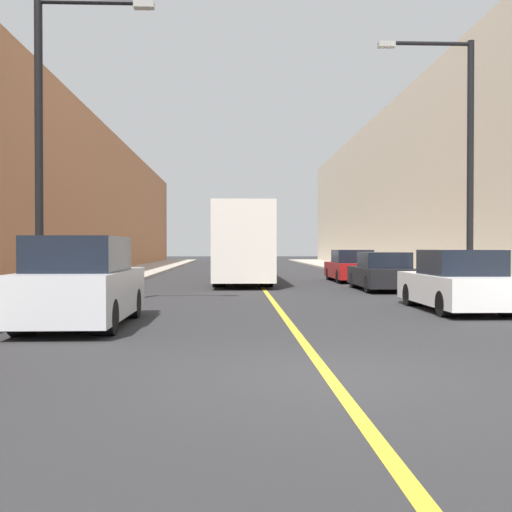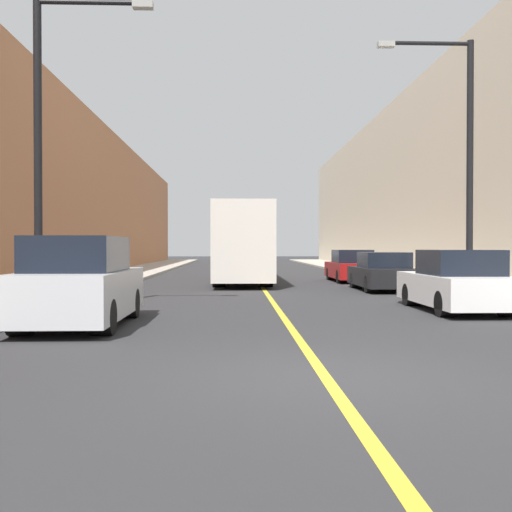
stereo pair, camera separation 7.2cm
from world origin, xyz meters
The scene contains 13 objects.
ground_plane centered at (0.00, 0.00, 0.00)m, with size 200.00×200.00×0.00m, color #2D2D30.
sidewalk_left centered at (-7.46, 30.00, 0.07)m, with size 3.63×72.00×0.14m, color #B2AA9E.
sidewalk_right centered at (7.46, 30.00, 0.07)m, with size 3.63×72.00×0.14m, color #B2AA9E.
building_row_left centered at (-11.28, 30.00, 4.71)m, with size 4.00×72.00×9.42m, color #B2724C.
building_row_right centered at (11.28, 30.00, 5.65)m, with size 4.00×72.00×11.30m, color beige.
road_center_line centered at (0.00, 30.00, 0.00)m, with size 0.16×72.00×0.01m, color gold.
bus centered at (-0.80, 20.53, 1.84)m, with size 2.47×11.26×3.46m.
parked_suv_left centered at (-4.34, 5.01, 0.86)m, with size 1.90×4.46×1.86m.
car_right_near centered at (4.57, 7.64, 0.70)m, with size 1.89×4.40×1.57m.
car_right_mid centered at (4.46, 14.92, 0.66)m, with size 1.88×4.26×1.45m.
car_right_far centered at (4.42, 20.77, 0.68)m, with size 1.86×4.60×1.51m.
street_lamp_left centered at (-5.68, 7.35, 4.50)m, with size 2.91×0.24×7.59m.
street_lamp_right centered at (5.68, 10.31, 4.56)m, with size 2.91×0.24×7.71m.
Camera 2 is at (-1.14, -7.48, 1.64)m, focal length 42.00 mm.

